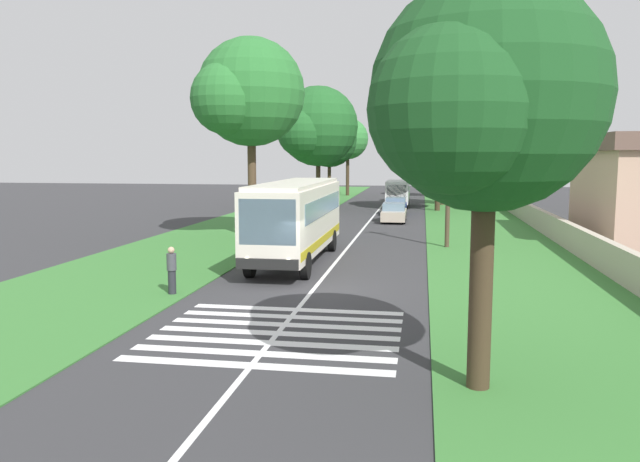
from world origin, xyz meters
TOP-DOWN VIEW (x-y plane):
  - ground at (0.00, 0.00)m, footprint 160.00×160.00m
  - grass_verge_left at (15.00, 8.20)m, footprint 120.00×8.00m
  - grass_verge_right at (15.00, -8.20)m, footprint 120.00×8.00m
  - centre_line at (15.00, 0.00)m, footprint 110.00×0.16m
  - coach_bus at (5.68, 1.80)m, footprint 11.16×2.62m
  - zebra_crossing at (-5.85, 0.00)m, footprint 5.85×6.80m
  - trailing_car_0 at (24.03, -1.85)m, footprint 4.30×1.78m
  - trailing_car_1 at (30.06, -1.72)m, footprint 4.30×1.78m
  - trailing_minibus_0 at (37.50, -1.60)m, footprint 6.00×2.14m
  - roadside_tree_left_0 at (13.82, 6.33)m, footprint 7.82×6.37m
  - roadside_tree_left_1 at (53.66, 5.33)m, footprint 5.86×5.02m
  - roadside_tree_left_2 at (33.51, 5.64)m, footprint 8.68×7.20m
  - roadside_tree_left_3 at (42.07, 5.86)m, footprint 6.98×5.74m
  - roadside_tree_right_0 at (33.95, -5.11)m, footprint 7.87×7.01m
  - roadside_tree_right_1 at (40.81, -5.84)m, footprint 6.29×5.48m
  - roadside_tree_right_2 at (-9.05, -5.02)m, footprint 5.95×4.76m
  - roadside_tree_right_3 at (52.69, -5.36)m, footprint 5.80×5.17m
  - utility_pole at (11.39, -5.26)m, footprint 0.24×1.40m
  - roadside_wall at (20.00, -11.60)m, footprint 70.00×0.40m
  - pedestrian at (-1.78, 4.80)m, footprint 0.34×0.34m

SIDE VIEW (x-z plane):
  - ground at x=0.00m, z-range 0.00..0.00m
  - zebra_crossing at x=-5.85m, z-range 0.00..0.01m
  - centre_line at x=15.00m, z-range 0.00..0.01m
  - grass_verge_left at x=15.00m, z-range 0.00..0.04m
  - grass_verge_right at x=15.00m, z-range 0.00..0.04m
  - trailing_car_0 at x=24.03m, z-range -0.05..1.38m
  - trailing_car_1 at x=30.06m, z-range -0.05..1.38m
  - roadside_wall at x=20.00m, z-range 0.04..1.41m
  - pedestrian at x=-1.78m, z-range 0.06..1.75m
  - trailing_minibus_0 at x=37.50m, z-range 0.28..2.81m
  - coach_bus at x=5.68m, z-range 0.28..4.01m
  - utility_pole at x=11.39m, z-range 0.18..7.49m
  - roadside_tree_right_1 at x=40.81m, z-range 1.36..9.75m
  - roadside_tree_right_2 at x=-9.05m, z-range 1.74..10.22m
  - roadside_tree_right_3 at x=52.69m, z-range 1.78..10.68m
  - roadside_tree_left_3 at x=42.07m, z-range 1.71..11.12m
  - roadside_tree_left_1 at x=53.66m, z-range 2.11..11.55m
  - roadside_tree_left_2 at x=33.51m, z-range 1.79..12.91m
  - roadside_tree_right_0 at x=33.95m, z-range 1.94..13.05m
  - roadside_tree_left_0 at x=13.82m, z-range 2.54..14.32m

